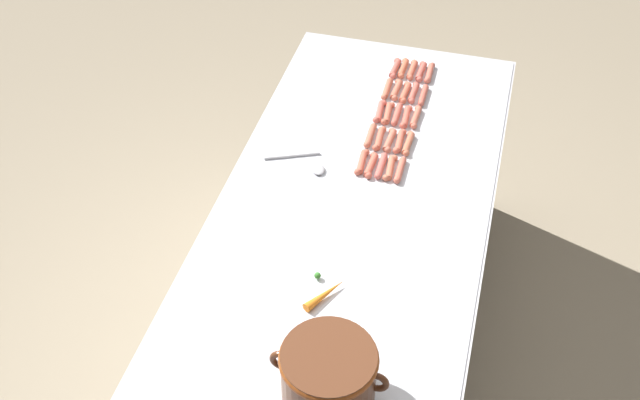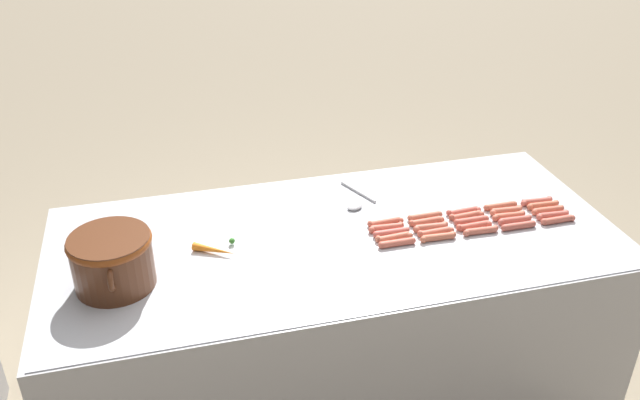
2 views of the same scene
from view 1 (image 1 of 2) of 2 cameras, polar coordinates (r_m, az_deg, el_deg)
name	(u,v)px [view 1 (image 1 of 2)]	position (r m, az deg, el deg)	size (l,w,h in m)	color
ground_plane	(349,348)	(3.58, 2.11, -10.72)	(20.00, 20.00, 0.00)	gray
griddle_counter	(352,282)	(3.23, 2.32, -5.98)	(1.00, 2.20, 0.91)	#BCBCC1
hot_dog_0	(430,73)	(3.56, 8.01, 9.18)	(0.03, 0.15, 0.03)	#CB6350
hot_dog_1	(423,95)	(3.42, 7.55, 7.59)	(0.03, 0.15, 0.03)	#C15A49
hot_dog_2	(416,117)	(3.29, 7.01, 6.03)	(0.03, 0.15, 0.03)	#C8634E
hot_dog_3	(408,143)	(3.15, 6.46, 4.12)	(0.03, 0.15, 0.03)	#C56549
hot_dog_4	(400,170)	(3.02, 5.86, 2.20)	(0.03, 0.15, 0.03)	#CB604C
hot_dog_5	(421,72)	(3.56, 7.39, 9.28)	(0.03, 0.15, 0.03)	#C65B4D
hot_dog_6	(414,93)	(3.43, 6.86, 7.78)	(0.03, 0.15, 0.03)	#C05A4C
hot_dog_7	(406,117)	(3.28, 6.30, 6.04)	(0.03, 0.15, 0.03)	#C95948
hot_dog_8	(400,141)	(3.16, 5.84, 4.30)	(0.03, 0.15, 0.03)	#C7604B
hot_dog_9	(390,168)	(3.03, 5.15, 2.35)	(0.04, 0.15, 0.03)	#C5664C
hot_dog_10	(412,70)	(3.57, 6.74, 9.41)	(0.03, 0.15, 0.03)	#CC654B
hot_dog_11	(405,92)	(3.42, 6.24, 7.81)	(0.03, 0.15, 0.03)	#CB6148
hot_dog_12	(397,114)	(3.29, 5.64, 6.25)	(0.03, 0.15, 0.03)	#C45A4A
hot_dog_13	(390,140)	(3.16, 5.11, 4.37)	(0.04, 0.15, 0.03)	#C16750
hot_dog_14	(381,166)	(3.03, 4.49, 2.50)	(0.03, 0.15, 0.03)	#C65B50
hot_dog_15	(403,68)	(3.58, 6.09, 9.54)	(0.03, 0.15, 0.03)	#CD6447
hot_dog_16	(396,90)	(3.44, 5.60, 8.02)	(0.04, 0.15, 0.03)	#C86850
hot_dog_17	(388,113)	(3.30, 4.98, 6.32)	(0.04, 0.15, 0.03)	#C46049
hot_dog_18	(379,138)	(3.16, 4.36, 4.50)	(0.03, 0.15, 0.03)	#CA6049
hot_dog_19	(371,165)	(3.03, 3.74, 2.54)	(0.03, 0.15, 0.03)	#CA5D49
hot_dog_20	(395,68)	(3.57, 5.51, 9.55)	(0.03, 0.15, 0.03)	#BF5B4E
hot_dog_21	(387,89)	(3.44, 4.92, 8.08)	(0.03, 0.15, 0.03)	#C5654C
hot_dog_22	(380,111)	(3.30, 4.39, 6.47)	(0.04, 0.15, 0.03)	#CC5B4D
hot_dog_23	(370,135)	(3.17, 3.69, 4.73)	(0.03, 0.15, 0.03)	#BF664E
hot_dog_24	(362,162)	(3.04, 3.08, 2.79)	(0.03, 0.15, 0.03)	#C55C47
bean_pot	(329,373)	(2.27, 0.63, -12.48)	(0.35, 0.28, 0.19)	#562D19
serving_spoon	(309,165)	(3.04, -0.79, 2.60)	(0.26, 0.15, 0.02)	#B7B7BC
carrot	(325,293)	(2.57, 0.33, -6.82)	(0.12, 0.16, 0.03)	orange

